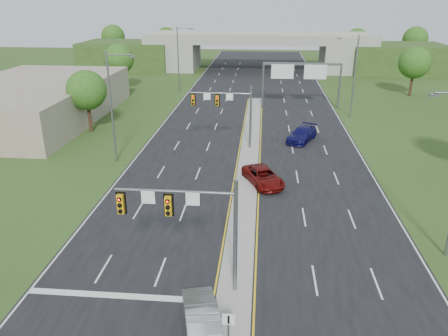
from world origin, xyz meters
name	(u,v)px	position (x,y,z in m)	size (l,w,h in m)	color
ground	(235,291)	(0.00, 0.00, 0.00)	(240.00, 240.00, 0.00)	#2E4418
road	(252,124)	(0.00, 35.00, 0.01)	(24.00, 160.00, 0.02)	black
median	(249,155)	(0.00, 23.00, 0.10)	(2.00, 54.00, 0.16)	gray
lane_markings	(246,138)	(-0.60, 28.91, 0.02)	(23.72, 160.00, 0.01)	gold
signal_mast_near	(194,218)	(-2.26, -0.07, 4.73)	(6.62, 0.60, 7.00)	slate
signal_mast_far	(230,107)	(-2.26, 24.93, 4.73)	(6.62, 0.60, 7.00)	slate
keep_right_sign	(229,326)	(0.00, -4.53, 1.52)	(0.60, 0.13, 2.20)	slate
sign_gantry	(301,73)	(6.68, 44.92, 5.24)	(11.58, 0.44, 6.67)	slate
overpass	(259,54)	(0.00, 80.00, 3.55)	(80.00, 14.00, 8.10)	gray
lightpole_l_mid	(113,103)	(-13.30, 20.00, 6.10)	(2.85, 0.25, 11.00)	slate
lightpole_l_far	(179,56)	(-13.30, 55.00, 6.10)	(2.85, 0.25, 11.00)	slate
lightpole_r_far	(353,73)	(13.30, 40.00, 6.10)	(2.85, 0.25, 11.00)	slate
tree_l_near	(87,90)	(-20.00, 30.00, 5.18)	(4.80, 4.80, 7.60)	#382316
tree_l_mid	(119,59)	(-24.00, 55.00, 5.51)	(5.20, 5.20, 8.12)	#382316
tree_r_mid	(415,63)	(26.00, 55.00, 5.51)	(5.20, 5.20, 8.12)	#382316
tree_back_a	(113,37)	(-38.00, 94.00, 5.84)	(6.00, 6.00, 8.85)	#382316
tree_back_b	(166,38)	(-24.00, 94.00, 5.51)	(5.60, 5.60, 8.32)	#382316
tree_back_c	(357,40)	(24.00, 94.00, 5.51)	(5.60, 5.60, 8.32)	#382316
tree_back_d	(415,39)	(38.00, 94.00, 5.84)	(6.00, 6.00, 8.85)	#382316
commercial_building	(31,101)	(-30.00, 35.00, 2.50)	(18.00, 30.00, 5.00)	gray
car_silver	(201,316)	(-1.50, -3.17, 0.80)	(1.66, 4.76, 1.57)	gray
car_far_a	(263,177)	(1.50, 15.49, 0.76)	(2.44, 5.30, 1.47)	#5C0B09
car_far_b	(302,134)	(5.92, 28.47, 0.81)	(2.21, 5.44, 1.58)	#0D0B47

